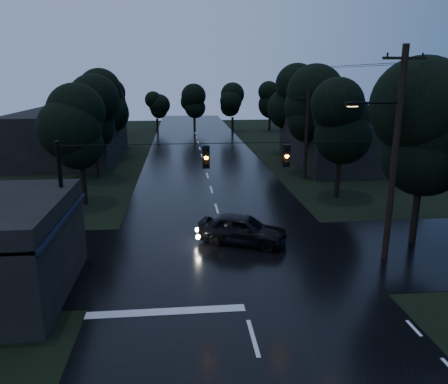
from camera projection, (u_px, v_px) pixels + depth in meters
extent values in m
cube|color=black|center=(207.00, 176.00, 38.91)|extent=(12.00, 120.00, 0.02)
cube|color=black|center=(230.00, 256.00, 21.61)|extent=(60.00, 9.00, 0.02)
cube|color=black|center=(63.00, 219.00, 17.23)|extent=(0.30, 7.00, 0.15)
cylinder|color=black|center=(39.00, 295.00, 14.76)|extent=(0.10, 0.10, 3.00)
cylinder|color=black|center=(78.00, 233.00, 20.53)|extent=(0.10, 0.10, 3.00)
cube|color=#FCC465|center=(53.00, 250.00, 15.96)|extent=(0.06, 1.60, 0.50)
cube|color=#FCC465|center=(71.00, 225.00, 18.56)|extent=(0.06, 1.20, 0.50)
cube|color=black|center=(345.00, 142.00, 43.53)|extent=(10.00, 14.00, 4.40)
cube|color=black|center=(70.00, 135.00, 46.53)|extent=(10.00, 16.00, 5.00)
cylinder|color=black|center=(395.00, 158.00, 20.07)|extent=(0.30, 0.30, 10.00)
cube|color=black|center=(405.00, 58.00, 18.93)|extent=(2.00, 0.12, 0.12)
cylinder|color=black|center=(377.00, 103.00, 19.32)|extent=(2.20, 0.10, 0.10)
cube|color=black|center=(353.00, 104.00, 19.23)|extent=(0.60, 0.25, 0.18)
cube|color=#FFB266|center=(352.00, 106.00, 19.25)|extent=(0.45, 0.18, 0.03)
cylinder|color=black|center=(306.00, 136.00, 36.81)|extent=(0.30, 0.30, 7.50)
cube|color=black|center=(308.00, 98.00, 35.99)|extent=(2.00, 0.12, 0.12)
cylinder|color=black|center=(63.00, 209.00, 19.15)|extent=(0.18, 0.18, 6.00)
cylinder|color=black|center=(233.00, 143.00, 19.15)|extent=(15.00, 0.03, 0.03)
cube|color=black|center=(206.00, 157.00, 19.19)|extent=(0.32, 0.25, 1.00)
sphere|color=orange|center=(206.00, 158.00, 19.04)|extent=(0.18, 0.18, 0.18)
cube|color=black|center=(286.00, 156.00, 19.53)|extent=(0.32, 0.25, 1.00)
sphere|color=orange|center=(287.00, 156.00, 19.39)|extent=(0.18, 0.18, 0.18)
cylinder|color=black|center=(415.00, 217.00, 23.17)|extent=(0.36, 0.36, 2.80)
sphere|color=black|center=(422.00, 154.00, 22.29)|extent=(4.48, 4.48, 4.48)
sphere|color=black|center=(425.00, 130.00, 21.97)|extent=(4.48, 4.48, 4.48)
sphere|color=black|center=(428.00, 106.00, 21.66)|extent=(4.48, 4.48, 4.48)
cylinder|color=black|center=(84.00, 187.00, 30.04)|extent=(0.36, 0.36, 2.45)
sphere|color=black|center=(80.00, 144.00, 29.27)|extent=(3.92, 3.92, 3.92)
sphere|color=black|center=(79.00, 129.00, 29.00)|extent=(3.92, 3.92, 3.92)
sphere|color=black|center=(78.00, 113.00, 28.73)|extent=(3.92, 3.92, 3.92)
cylinder|color=black|center=(96.00, 163.00, 37.65)|extent=(0.36, 0.36, 2.62)
sphere|color=black|center=(93.00, 126.00, 36.82)|extent=(4.20, 4.20, 4.20)
sphere|color=black|center=(92.00, 113.00, 36.53)|extent=(4.20, 4.20, 4.20)
sphere|color=black|center=(91.00, 99.00, 36.24)|extent=(4.20, 4.20, 4.20)
cylinder|color=black|center=(107.00, 145.00, 47.18)|extent=(0.36, 0.36, 2.80)
sphere|color=black|center=(105.00, 113.00, 46.30)|extent=(4.48, 4.48, 4.48)
sphere|color=black|center=(104.00, 101.00, 45.99)|extent=(4.48, 4.48, 4.48)
sphere|color=black|center=(104.00, 90.00, 45.68)|extent=(4.48, 4.48, 4.48)
cylinder|color=black|center=(337.00, 180.00, 31.74)|extent=(0.36, 0.36, 2.62)
sphere|color=black|center=(340.00, 136.00, 30.92)|extent=(4.20, 4.20, 4.20)
sphere|color=black|center=(342.00, 120.00, 30.63)|extent=(4.20, 4.20, 4.20)
sphere|color=black|center=(343.00, 104.00, 30.33)|extent=(4.20, 4.20, 4.20)
cylinder|color=black|center=(313.00, 158.00, 39.47)|extent=(0.36, 0.36, 2.80)
sphere|color=black|center=(315.00, 121.00, 38.59)|extent=(4.48, 4.48, 4.48)
sphere|color=black|center=(316.00, 107.00, 38.27)|extent=(4.48, 4.48, 4.48)
sphere|color=black|center=(317.00, 93.00, 37.96)|extent=(4.48, 4.48, 4.48)
cylinder|color=black|center=(292.00, 141.00, 49.11)|extent=(0.36, 0.36, 2.97)
sphere|color=black|center=(293.00, 109.00, 48.18)|extent=(4.76, 4.76, 4.76)
sphere|color=black|center=(294.00, 97.00, 47.85)|extent=(4.76, 4.76, 4.76)
sphere|color=black|center=(294.00, 85.00, 47.52)|extent=(4.76, 4.76, 4.76)
imported|color=black|center=(242.00, 229.00, 23.09)|extent=(5.06, 3.57, 1.60)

